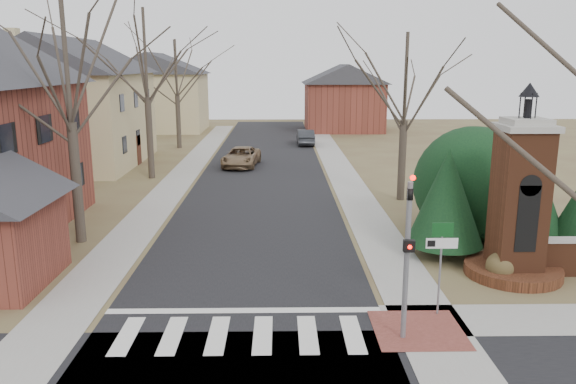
{
  "coord_description": "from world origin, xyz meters",
  "views": [
    {
      "loc": [
        1.05,
        -12.91,
        7.05
      ],
      "look_at": [
        1.36,
        6.0,
        2.72
      ],
      "focal_mm": 35.0,
      "sensor_mm": 36.0,
      "label": 1
    }
  ],
  "objects_px": {
    "sign_post": "(441,250)",
    "brick_gate_monument": "(518,214)",
    "pickup_truck": "(241,157)",
    "distant_car": "(305,137)",
    "traffic_signal_pole": "(408,245)"
  },
  "relations": [
    {
      "from": "sign_post",
      "to": "brick_gate_monument",
      "type": "relative_size",
      "value": 0.42
    },
    {
      "from": "pickup_truck",
      "to": "distant_car",
      "type": "relative_size",
      "value": 1.17
    },
    {
      "from": "traffic_signal_pole",
      "to": "brick_gate_monument",
      "type": "relative_size",
      "value": 0.69
    },
    {
      "from": "pickup_truck",
      "to": "traffic_signal_pole",
      "type": "bearing_deg",
      "value": -70.43
    },
    {
      "from": "sign_post",
      "to": "brick_gate_monument",
      "type": "bearing_deg",
      "value": 41.42
    },
    {
      "from": "distant_car",
      "to": "traffic_signal_pole",
      "type": "bearing_deg",
      "value": 90.18
    },
    {
      "from": "traffic_signal_pole",
      "to": "brick_gate_monument",
      "type": "height_order",
      "value": "brick_gate_monument"
    },
    {
      "from": "sign_post",
      "to": "pickup_truck",
      "type": "bearing_deg",
      "value": 106.68
    },
    {
      "from": "brick_gate_monument",
      "to": "distant_car",
      "type": "distance_m",
      "value": 32.26
    },
    {
      "from": "sign_post",
      "to": "brick_gate_monument",
      "type": "xyz_separation_m",
      "value": [
        3.41,
        3.01,
        0.22
      ]
    },
    {
      "from": "pickup_truck",
      "to": "brick_gate_monument",
      "type": "bearing_deg",
      "value": -56.71
    },
    {
      "from": "traffic_signal_pole",
      "to": "brick_gate_monument",
      "type": "distance_m",
      "value": 6.47
    },
    {
      "from": "sign_post",
      "to": "pickup_truck",
      "type": "xyz_separation_m",
      "value": [
        -7.19,
        24.01,
        -1.28
      ]
    },
    {
      "from": "sign_post",
      "to": "distant_car",
      "type": "bearing_deg",
      "value": 93.61
    },
    {
      "from": "sign_post",
      "to": "distant_car",
      "type": "xyz_separation_m",
      "value": [
        -2.19,
        34.75,
        -1.27
      ]
    }
  ]
}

